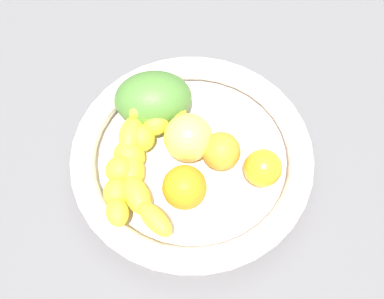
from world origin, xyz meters
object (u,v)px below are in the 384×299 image
(banana_draped_left, at_px, (136,164))
(orange_front, at_px, (221,151))
(banana_draped_right, at_px, (135,156))
(apple_yellow, at_px, (188,138))
(orange_mid_left, at_px, (263,168))
(mango_green, at_px, (153,99))
(orange_mid_right, at_px, (184,187))
(fruit_bowl, at_px, (192,158))

(banana_draped_left, height_order, orange_front, banana_draped_left)
(banana_draped_right, distance_m, apple_yellow, 0.07)
(banana_draped_left, bearing_deg, orange_front, 174.33)
(orange_mid_left, height_order, mango_green, mango_green)
(banana_draped_right, distance_m, orange_front, 0.11)
(banana_draped_left, distance_m, orange_mid_left, 0.17)
(orange_front, bearing_deg, orange_mid_right, 31.01)
(banana_draped_right, relative_size, orange_front, 3.07)
(orange_mid_left, xyz_separation_m, apple_yellow, (0.08, -0.07, 0.01))
(fruit_bowl, bearing_deg, orange_front, 162.47)
(fruit_bowl, distance_m, mango_green, 0.10)
(orange_front, distance_m, apple_yellow, 0.05)
(banana_draped_right, bearing_deg, apple_yellow, -177.19)
(orange_front, bearing_deg, banana_draped_right, -12.81)
(fruit_bowl, xyz_separation_m, mango_green, (0.03, -0.09, 0.03))
(orange_mid_right, bearing_deg, banana_draped_right, -51.85)
(orange_mid_left, bearing_deg, orange_mid_right, -0.93)
(banana_draped_left, height_order, orange_mid_left, banana_draped_left)
(orange_front, xyz_separation_m, orange_mid_right, (0.06, 0.04, 0.00))
(fruit_bowl, bearing_deg, apple_yellow, -87.47)
(fruit_bowl, bearing_deg, orange_mid_right, 63.06)
(banana_draped_left, relative_size, apple_yellow, 3.44)
(orange_front, relative_size, orange_mid_right, 0.90)
(banana_draped_left, distance_m, banana_draped_right, 0.02)
(banana_draped_left, relative_size, mango_green, 2.10)
(orange_mid_left, bearing_deg, banana_draped_right, -22.54)
(orange_mid_left, bearing_deg, mango_green, -51.89)
(orange_mid_right, relative_size, apple_yellow, 0.87)
(banana_draped_left, height_order, orange_mid_right, banana_draped_left)
(fruit_bowl, height_order, orange_mid_left, orange_mid_left)
(fruit_bowl, bearing_deg, banana_draped_left, 0.40)
(banana_draped_left, xyz_separation_m, orange_mid_right, (-0.05, 0.05, -0.00))
(banana_draped_left, distance_m, apple_yellow, 0.08)
(mango_green, bearing_deg, apple_yellow, 111.38)
(apple_yellow, distance_m, mango_green, 0.08)
(orange_mid_left, bearing_deg, banana_draped_left, -17.79)
(orange_front, distance_m, orange_mid_right, 0.07)
(orange_mid_left, distance_m, mango_green, 0.18)
(banana_draped_left, relative_size, orange_mid_right, 3.94)
(banana_draped_left, bearing_deg, fruit_bowl, -179.60)
(banana_draped_right, xyz_separation_m, orange_mid_right, (-0.05, 0.06, 0.00))
(orange_mid_right, bearing_deg, orange_front, -148.99)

